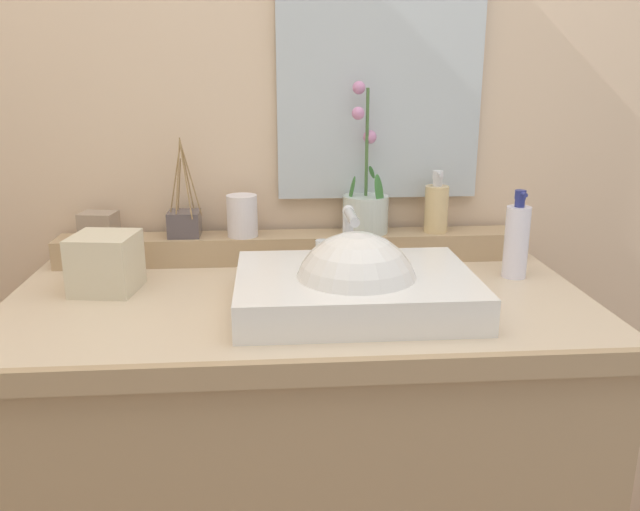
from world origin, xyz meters
The scene contains 12 objects.
wall_back centered at (0.00, 0.44, 1.39)m, with size 3.21×0.20×2.79m, color beige.
vanity_cabinet centered at (0.00, 0.00, 0.43)m, with size 1.23×0.67×0.87m.
back_ledge centered at (0.00, 0.27, 0.90)m, with size 1.16×0.10×0.07m, color tan.
sink_basin centered at (0.11, -0.08, 0.90)m, with size 0.47×0.36×0.28m.
potted_plant centered at (0.18, 0.27, 1.00)m, with size 0.11×0.13×0.37m.
soap_dispenser centered at (0.36, 0.26, 0.99)m, with size 0.06×0.06×0.16m.
tumbler_cup centered at (-0.13, 0.26, 0.98)m, with size 0.07×0.07×0.10m, color silver.
reed_diffuser centered at (-0.27, 0.27, 0.97)m, with size 0.08×0.09×0.24m.
trinket_box centered at (-0.47, 0.27, 0.96)m, with size 0.08×0.07×0.06m, color gray.
lotion_bottle centered at (0.50, 0.09, 0.95)m, with size 0.06×0.06×0.20m.
tissue_box centered at (-0.41, 0.07, 0.93)m, with size 0.13×0.13×0.13m, color beige.
mirror centered at (0.22, 0.32, 1.30)m, with size 0.51×0.02×0.58m, color silver.
Camera 1 is at (-0.05, -1.30, 1.33)m, focal length 36.47 mm.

